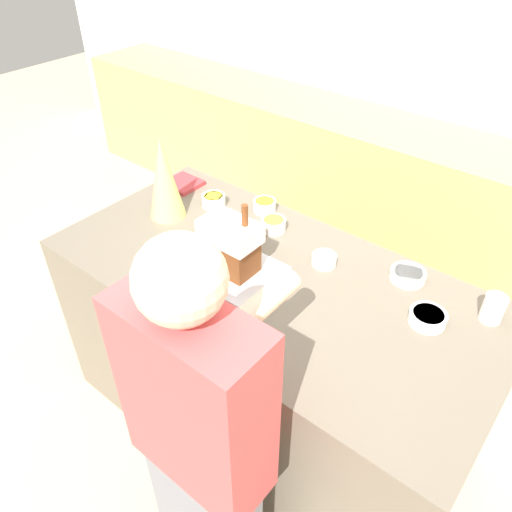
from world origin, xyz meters
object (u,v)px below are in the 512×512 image
cookbook (183,184)px  candy_bowl_near_tray_left (324,259)px  candy_bowl_front_corner (428,317)px  decorative_tree (164,178)px  candy_bowl_far_left (265,205)px  candy_bowl_near_tray_right (214,200)px  candy_bowl_behind_tray (408,275)px  baking_tray (231,269)px  candy_bowl_center_rear (274,224)px  gingerbread_house (231,245)px  person (202,452)px  mug (493,308)px

cookbook → candy_bowl_near_tray_left: bearing=-5.7°
candy_bowl_near_tray_left → candy_bowl_front_corner: size_ratio=0.76×
decorative_tree → candy_bowl_near_tray_left: size_ratio=3.78×
candy_bowl_near_tray_left → candy_bowl_far_left: 0.45m
decorative_tree → candy_bowl_near_tray_right: bearing=60.6°
candy_bowl_near_tray_left → candy_bowl_near_tray_right: bearing=175.8°
decorative_tree → candy_bowl_behind_tray: decorative_tree is taller
baking_tray → decorative_tree: bearing=166.6°
candy_bowl_near_tray_right → candy_bowl_center_rear: (0.34, 0.02, 0.00)m
gingerbread_house → person: person is taller
gingerbread_house → cookbook: gingerbread_house is taller
baking_tray → candy_bowl_far_left: size_ratio=3.54×
candy_bowl_near_tray_right → candy_bowl_far_left: bearing=27.8°
candy_bowl_far_left → baking_tray: bearing=-68.5°
baking_tray → cookbook: 0.71m
person → candy_bowl_front_corner: bearing=69.1°
candy_bowl_near_tray_left → baking_tray: bearing=-135.7°
baking_tray → decorative_tree: 0.53m
candy_bowl_behind_tray → candy_bowl_near_tray_right: bearing=-175.2°
decorative_tree → mug: bearing=10.2°
candy_bowl_behind_tray → mug: mug is taller
candy_bowl_behind_tray → candy_bowl_front_corner: candy_bowl_front_corner is taller
candy_bowl_behind_tray → decorative_tree: bearing=-165.7°
decorative_tree → candy_bowl_near_tray_right: 0.27m
decorative_tree → candy_bowl_front_corner: bearing=4.5°
baking_tray → person: bearing=-55.6°
candy_bowl_near_tray_right → candy_bowl_near_tray_left: 0.64m
candy_bowl_center_rear → candy_bowl_front_corner: (0.75, -0.11, -0.01)m
candy_bowl_near_tray_left → candy_bowl_front_corner: bearing=-5.9°
candy_bowl_center_rear → decorative_tree: bearing=-155.2°
candy_bowl_center_rear → candy_bowl_near_tray_left: bearing=-12.0°
person → gingerbread_house: bearing=124.4°
candy_bowl_far_left → candy_bowl_front_corner: bearing=-13.2°
candy_bowl_near_tray_right → person: person is taller
candy_bowl_center_rear → candy_bowl_front_corner: candy_bowl_center_rear is taller
decorative_tree → candy_bowl_behind_tray: size_ratio=2.76×
gingerbread_house → candy_bowl_behind_tray: size_ratio=2.21×
mug → person: 1.08m
gingerbread_house → person: (0.41, -0.60, -0.22)m
candy_bowl_center_rear → mug: size_ratio=1.04×
gingerbread_house → candy_bowl_near_tray_left: (0.26, 0.26, -0.10)m
candy_bowl_behind_tray → cookbook: (-1.18, -0.04, -0.01)m
decorative_tree → candy_bowl_far_left: 0.46m
candy_bowl_behind_tray → person: 0.99m
candy_bowl_near_tray_left → candy_bowl_far_left: bearing=159.5°
candy_bowl_near_tray_right → candy_bowl_behind_tray: candy_bowl_near_tray_right is taller
gingerbread_house → mug: (0.88, 0.36, -0.07)m
candy_bowl_front_corner → person: person is taller
candy_bowl_far_left → mug: (1.04, -0.05, 0.02)m
gingerbread_house → candy_bowl_behind_tray: (0.56, 0.38, -0.10)m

